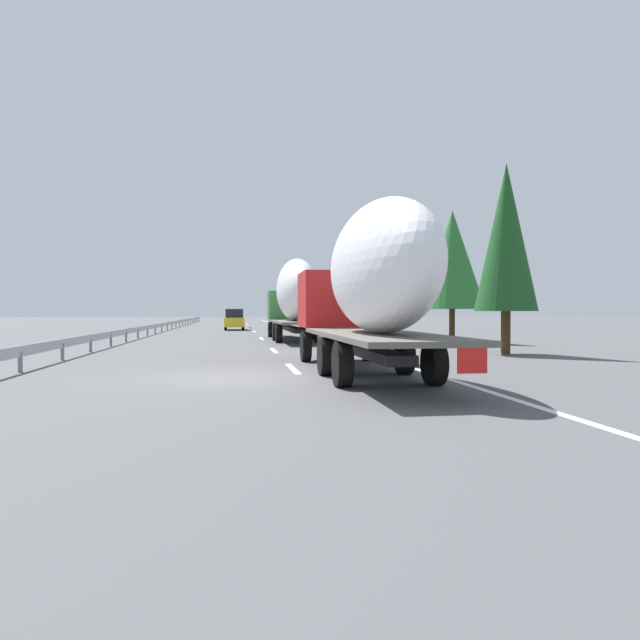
# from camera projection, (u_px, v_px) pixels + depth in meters

# --- Properties ---
(ground_plane) EXTENTS (260.00, 260.00, 0.00)m
(ground_plane) POSITION_uv_depth(u_px,v_px,m) (233.00, 330.00, 54.71)
(ground_plane) COLOR #4C4C4F
(lane_stripe_0) EXTENTS (3.20, 0.20, 0.01)m
(lane_stripe_0) POSITION_uv_depth(u_px,v_px,m) (293.00, 369.00, 17.41)
(lane_stripe_0) COLOR white
(lane_stripe_0) RESTS_ON ground_plane
(lane_stripe_1) EXTENTS (3.20, 0.20, 0.01)m
(lane_stripe_1) POSITION_uv_depth(u_px,v_px,m) (274.00, 350.00, 25.45)
(lane_stripe_1) COLOR white
(lane_stripe_1) RESTS_ON ground_plane
(lane_stripe_2) EXTENTS (3.20, 0.20, 0.01)m
(lane_stripe_2) POSITION_uv_depth(u_px,v_px,m) (262.00, 338.00, 36.65)
(lane_stripe_2) COLOR white
(lane_stripe_2) RESTS_ON ground_plane
(lane_stripe_3) EXTENTS (3.20, 0.20, 0.01)m
(lane_stripe_3) POSITION_uv_depth(u_px,v_px,m) (254.00, 332.00, 49.25)
(lane_stripe_3) COLOR white
(lane_stripe_3) RESTS_ON ground_plane
(lane_stripe_4) EXTENTS (3.20, 0.20, 0.01)m
(lane_stripe_4) POSITION_uv_depth(u_px,v_px,m) (250.00, 328.00, 60.31)
(lane_stripe_4) COLOR white
(lane_stripe_4) RESTS_ON ground_plane
(lane_stripe_5) EXTENTS (3.20, 0.20, 0.01)m
(lane_stripe_5) POSITION_uv_depth(u_px,v_px,m) (250.00, 328.00, 60.29)
(lane_stripe_5) COLOR white
(lane_stripe_5) RESTS_ON ground_plane
(lane_stripe_6) EXTENTS (3.20, 0.20, 0.01)m
(lane_stripe_6) POSITION_uv_depth(u_px,v_px,m) (247.00, 325.00, 74.45)
(lane_stripe_6) COLOR white
(lane_stripe_6) RESTS_ON ground_plane
(lane_stripe_7) EXTENTS (3.20, 0.20, 0.01)m
(lane_stripe_7) POSITION_uv_depth(u_px,v_px,m) (245.00, 323.00, 85.35)
(lane_stripe_7) COLOR white
(lane_stripe_7) RESTS_ON ground_plane
(lane_stripe_8) EXTENTS (3.20, 0.20, 0.01)m
(lane_stripe_8) POSITION_uv_depth(u_px,v_px,m) (245.00, 323.00, 86.46)
(lane_stripe_8) COLOR white
(lane_stripe_8) RESTS_ON ground_plane
(edge_line_right) EXTENTS (110.00, 0.20, 0.01)m
(edge_line_right) POSITION_uv_depth(u_px,v_px,m) (286.00, 328.00, 60.48)
(edge_line_right) COLOR white
(edge_line_right) RESTS_ON ground_plane
(truck_lead) EXTENTS (13.27, 2.55, 4.74)m
(truck_lead) POSITION_uv_depth(u_px,v_px,m) (294.00, 296.00, 34.04)
(truck_lead) COLOR #387038
(truck_lead) RESTS_ON ground_plane
(truck_trailing) EXTENTS (12.24, 2.55, 4.43)m
(truck_trailing) POSITION_uv_depth(u_px,v_px,m) (369.00, 283.00, 15.25)
(truck_trailing) COLOR #B21919
(truck_trailing) RESTS_ON ground_plane
(car_white_van) EXTENTS (4.44, 1.83, 1.93)m
(car_white_van) POSITION_uv_depth(u_px,v_px,m) (234.00, 315.00, 105.84)
(car_white_van) COLOR white
(car_white_van) RESTS_ON ground_plane
(car_yellow_coupe) EXTENTS (4.75, 1.82, 1.96)m
(car_yellow_coupe) POSITION_uv_depth(u_px,v_px,m) (234.00, 320.00, 53.51)
(car_yellow_coupe) COLOR gold
(car_yellow_coupe) RESTS_ON ground_plane
(road_sign) EXTENTS (0.10, 0.90, 3.34)m
(road_sign) POSITION_uv_depth(u_px,v_px,m) (308.00, 305.00, 51.79)
(road_sign) COLOR gray
(road_sign) RESTS_ON ground_plane
(tree_0) EXTENTS (2.50, 2.50, 7.72)m
(tree_0) POSITION_uv_depth(u_px,v_px,m) (506.00, 238.00, 23.12)
(tree_0) COLOR #472D19
(tree_0) RESTS_ON ground_plane
(tree_1) EXTENTS (3.64, 3.64, 7.39)m
(tree_1) POSITION_uv_depth(u_px,v_px,m) (452.00, 260.00, 32.08)
(tree_1) COLOR #472D19
(tree_1) RESTS_ON ground_plane
(tree_2) EXTENTS (2.72, 2.72, 6.00)m
(tree_2) POSITION_uv_depth(u_px,v_px,m) (335.00, 295.00, 76.03)
(tree_2) COLOR #472D19
(tree_2) RESTS_ON ground_plane
(guardrail_median) EXTENTS (94.00, 0.10, 0.76)m
(guardrail_median) POSITION_uv_depth(u_px,v_px,m) (172.00, 323.00, 56.77)
(guardrail_median) COLOR #9EA0A5
(guardrail_median) RESTS_ON ground_plane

